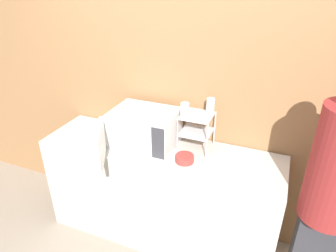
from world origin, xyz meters
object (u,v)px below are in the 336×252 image
object	(u,v)px
microwave	(143,129)
glass_back_right	(210,106)
dish_rack	(197,125)
person	(330,196)
bowl	(185,159)
glass_front_left	(185,110)

from	to	relation	value
microwave	glass_back_right	xyz separation A→B (m)	(0.50, 0.18, 0.21)
dish_rack	glass_back_right	xyz separation A→B (m)	(0.08, 0.08, 0.14)
person	microwave	bearing A→B (deg)	170.59
microwave	bowl	size ratio (longest dim) A/B	5.32
microwave	glass_back_right	size ratio (longest dim) A/B	6.40
glass_front_left	person	xyz separation A→B (m)	(1.02, -0.25, -0.28)
microwave	glass_front_left	xyz separation A→B (m)	(0.34, 0.02, 0.21)
glass_front_left	glass_back_right	size ratio (longest dim) A/B	1.00
glass_back_right	person	bearing A→B (deg)	-25.26
dish_rack	glass_back_right	world-z (taller)	glass_back_right
microwave	dish_rack	world-z (taller)	dish_rack
microwave	glass_front_left	bearing A→B (deg)	4.13
bowl	glass_back_right	bearing A→B (deg)	71.04
dish_rack	bowl	xyz separation A→B (m)	(-0.02, -0.21, -0.19)
glass_back_right	bowl	bearing A→B (deg)	-108.96
bowl	person	distance (m)	0.97
dish_rack	person	distance (m)	1.01
glass_back_right	bowl	distance (m)	0.45
bowl	microwave	bearing A→B (deg)	165.03
microwave	dish_rack	distance (m)	0.44
microwave	glass_back_right	distance (m)	0.57
person	glass_back_right	bearing A→B (deg)	154.74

